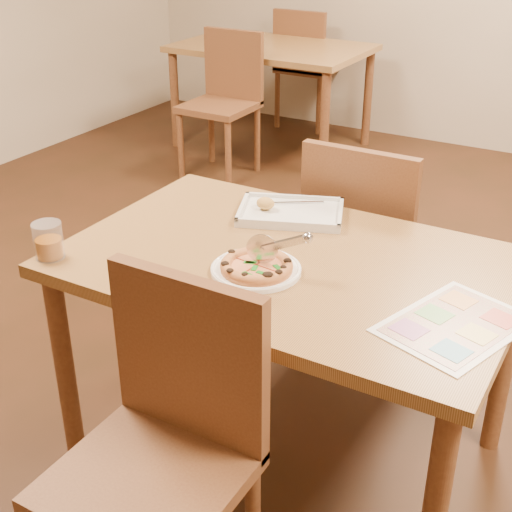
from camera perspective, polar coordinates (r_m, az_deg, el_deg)
The scene contains 13 objects.
room at distance 1.87m, azimuth 3.10°, elevation 17.28°, with size 7.00×7.00×7.00m.
dining_table at distance 2.11m, azimuth 2.62°, elevation -2.23°, with size 1.30×0.85×0.72m.
chair_near at distance 1.73m, azimuth -6.98°, elevation -12.71°, with size 0.42×0.42×0.47m.
chair_far at distance 2.63m, azimuth 8.69°, elevation 2.06°, with size 0.42×0.42×0.47m.
bg_table at distance 5.17m, azimuth 1.29°, elevation 15.58°, with size 1.30×0.85×0.72m.
bg_chair_near at distance 4.68m, azimuth -2.38°, elevation 13.47°, with size 0.42×0.42×0.47m.
bg_chair_far at distance 5.62m, azimuth 3.85°, elevation 15.75°, with size 0.42×0.42×0.47m.
plate at distance 1.99m, azimuth 0.00°, elevation -1.11°, with size 0.25×0.25×0.01m, color white.
pizza at distance 1.97m, azimuth 0.04°, elevation -0.82°, with size 0.20×0.20×0.03m.
pizza_cutter at distance 1.95m, azimuth 1.66°, elevation 0.85°, with size 0.17×0.06×0.10m.
appetizer_tray at distance 2.34m, azimuth 2.63°, elevation 3.47°, with size 0.40×0.34×0.06m.
glass_tumbler at distance 2.14m, azimuth -16.26°, elevation 1.04°, with size 0.09×0.09×0.11m.
menu at distance 1.82m, azimuth 15.64°, elevation -5.30°, with size 0.26×0.36×0.01m, color silver.
Camera 1 is at (0.84, -1.64, 1.67)m, focal length 50.00 mm.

